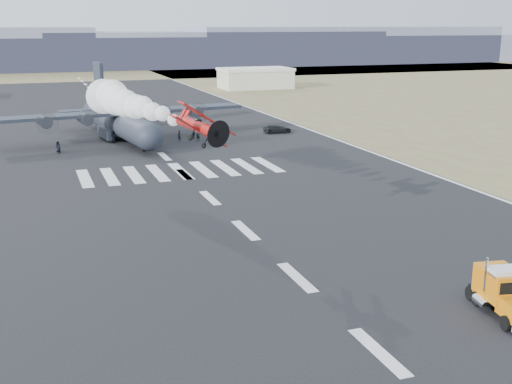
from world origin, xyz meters
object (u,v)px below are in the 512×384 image
semi_truck (504,291)px  crew_h (127,137)px  crew_b (58,147)px  crew_e (57,147)px  transport_aircraft (119,120)px  support_vehicle (277,129)px  crew_c (131,142)px  crew_f (113,137)px  hangar_right (255,78)px  crew_d (193,134)px  crew_a (179,136)px  crew_g (198,135)px  aerobatic_biplane (199,126)px

semi_truck → crew_h: bearing=111.4°
semi_truck → crew_b: 70.07m
crew_e → semi_truck: bearing=61.5°
transport_aircraft → semi_truck: bearing=-87.8°
support_vehicle → crew_e: crew_e is taller
semi_truck → crew_b: size_ratio=4.03×
crew_c → crew_h: crew_h is taller
support_vehicle → crew_f: 28.29m
crew_b → crew_c: bearing=113.6°
support_vehicle → crew_f: crew_f is taller
hangar_right → support_vehicle: bearing=-106.9°
hangar_right → crew_b: bearing=-126.1°
crew_d → semi_truck: bearing=-10.3°
transport_aircraft → crew_d: transport_aircraft is taller
semi_truck → transport_aircraft: (-14.08, 75.06, 1.49)m
crew_e → crew_c: bearing=130.9°
crew_c → crew_f: 5.18m
crew_a → crew_g: size_ratio=0.92×
support_vehicle → crew_a: 18.12m
crew_c → crew_g: 11.23m
semi_truck → crew_e: size_ratio=4.68×
hangar_right → transport_aircraft: bearing=-124.3°
crew_b → crew_f: crew_f is taller
aerobatic_biplane → transport_aircraft: aerobatic_biplane is taller
crew_c → crew_e: bearing=97.7°
hangar_right → crew_e: hangar_right is taller
support_vehicle → crew_f: (-28.28, -0.47, 0.26)m
transport_aircraft → crew_d: bearing=-28.8°
crew_e → support_vehicle: bearing=139.3°
support_vehicle → crew_a: size_ratio=2.81×
crew_b → crew_g: bearing=115.7°
hangar_right → crew_d: bearing=-116.4°
crew_e → crew_g: (21.95, 1.83, 0.17)m
aerobatic_biplane → crew_d: size_ratio=3.40×
aerobatic_biplane → crew_g: (12.57, 49.07, -9.34)m
support_vehicle → crew_d: (-15.34, -1.15, 0.17)m
hangar_right → semi_truck: hangar_right is taller
crew_e → crew_g: crew_g is taller
crew_d → crew_h: crew_d is taller
hangar_right → crew_d: size_ratio=12.04×
transport_aircraft → crew_e: transport_aircraft is taller
hangar_right → semi_truck: (-35.82, -148.24, -1.44)m
aerobatic_biplane → transport_aircraft: bearing=77.6°
aerobatic_biplane → crew_f: bearing=79.3°
crew_c → crew_g: (11.06, 1.94, 0.13)m
crew_g → crew_h: crew_g is taller
crew_a → semi_truck: bearing=59.2°
crew_c → crew_d: (10.79, 4.02, 0.03)m
support_vehicle → crew_h: (-26.10, -0.31, 0.17)m
hangar_right → crew_f: bearing=-123.8°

